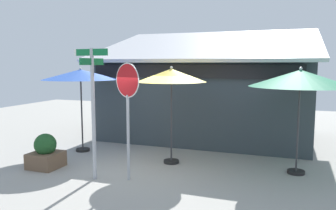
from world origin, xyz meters
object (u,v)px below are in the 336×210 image
at_px(stop_sign, 128,98).
at_px(sidewalk_planter, 46,153).
at_px(patio_umbrella_forest_green_right, 300,79).
at_px(street_sign_post, 93,100).
at_px(patio_umbrella_royal_blue_left, 81,75).
at_px(patio_umbrella_mustard_center, 171,76).

relative_size(stop_sign, sidewalk_planter, 3.02).
distance_m(patio_umbrella_forest_green_right, sidewalk_planter, 6.97).
height_order(street_sign_post, patio_umbrella_royal_blue_left, street_sign_post).
bearing_deg(street_sign_post, patio_umbrella_mustard_center, 55.12).
bearing_deg(stop_sign, patio_umbrella_mustard_center, 73.17).
height_order(stop_sign, patio_umbrella_mustard_center, stop_sign).
distance_m(patio_umbrella_royal_blue_left, patio_umbrella_mustard_center, 3.17).
bearing_deg(street_sign_post, sidewalk_planter, 169.26).
height_order(patio_umbrella_royal_blue_left, patio_umbrella_mustard_center, patio_umbrella_mustard_center).
relative_size(street_sign_post, patio_umbrella_royal_blue_left, 1.17).
bearing_deg(patio_umbrella_royal_blue_left, patio_umbrella_mustard_center, -5.01).
xyz_separation_m(street_sign_post, patio_umbrella_forest_green_right, (4.68, 2.12, 0.49)).
bearing_deg(patio_umbrella_mustard_center, sidewalk_planter, -152.84).
bearing_deg(patio_umbrella_forest_green_right, sidewalk_planter, -164.46).
bearing_deg(patio_umbrella_mustard_center, patio_umbrella_royal_blue_left, 174.99).
xyz_separation_m(patio_umbrella_royal_blue_left, patio_umbrella_mustard_center, (3.15, -0.28, 0.01)).
height_order(patio_umbrella_forest_green_right, sidewalk_planter, patio_umbrella_forest_green_right).
height_order(street_sign_post, stop_sign, street_sign_post).
xyz_separation_m(patio_umbrella_royal_blue_left, sidewalk_planter, (0.08, -1.86, -2.06)).
height_order(stop_sign, patio_umbrella_royal_blue_left, stop_sign).
bearing_deg(patio_umbrella_royal_blue_left, street_sign_post, -50.18).
bearing_deg(sidewalk_planter, patio_umbrella_forest_green_right, 15.54).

